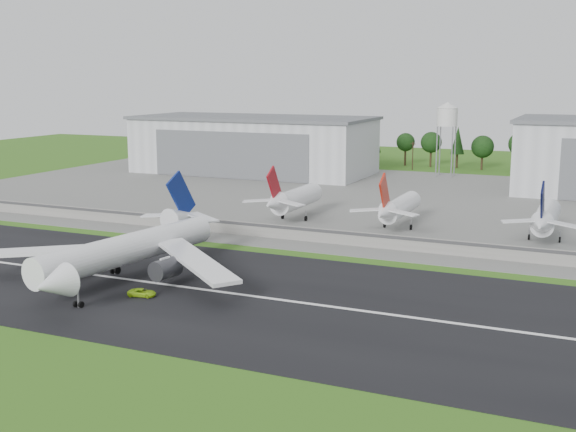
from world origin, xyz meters
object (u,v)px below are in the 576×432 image
at_px(main_airliner, 127,256).
at_px(parked_jet_red_a, 292,199).
at_px(parked_jet_navy, 545,218).
at_px(ground_vehicle, 142,293).
at_px(parked_jet_red_b, 397,208).

bearing_deg(main_airliner, parked_jet_red_a, -86.23).
xyz_separation_m(main_airliner, parked_jet_red_a, (5.58, 66.98, 1.23)).
bearing_deg(main_airliner, parked_jet_navy, -128.11).
height_order(parked_jet_red_a, parked_jet_navy, parked_jet_red_a).
distance_m(main_airliner, ground_vehicle, 12.40).
relative_size(main_airliner, ground_vehicle, 11.72).
bearing_deg(parked_jet_red_a, parked_jet_red_b, -0.10).
distance_m(parked_jet_red_a, parked_jet_navy, 65.33).
xyz_separation_m(ground_vehicle, parked_jet_red_b, (26.08, 74.65, 5.05)).
bearing_deg(ground_vehicle, parked_jet_navy, -52.30).
xyz_separation_m(ground_vehicle, parked_jet_red_a, (-3.22, 74.70, 5.32)).
bearing_deg(parked_jet_navy, parked_jet_red_b, -179.95).
distance_m(main_airliner, parked_jet_red_a, 67.23).
bearing_deg(parked_jet_red_a, parked_jet_navy, -0.02).
bearing_deg(parked_jet_red_b, parked_jet_navy, 0.05).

